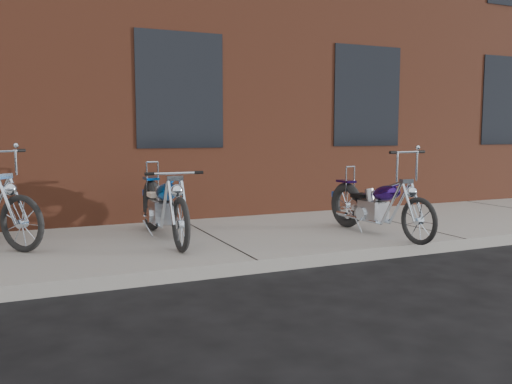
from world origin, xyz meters
name	(u,v)px	position (x,y,z in m)	size (l,w,h in m)	color
ground	(258,274)	(0.00, 0.00, 0.00)	(120.00, 120.00, 0.00)	black
sidewalk	(213,242)	(0.00, 1.50, 0.07)	(22.00, 3.00, 0.15)	#A39A8A
building_brick	(121,28)	(0.00, 8.00, 4.00)	(22.00, 10.00, 8.00)	brown
chopper_purple	(377,207)	(2.10, 0.73, 0.52)	(0.51, 2.08, 1.16)	black
chopper_blue	(164,208)	(-0.64, 1.59, 0.56)	(0.55, 2.26, 0.98)	black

